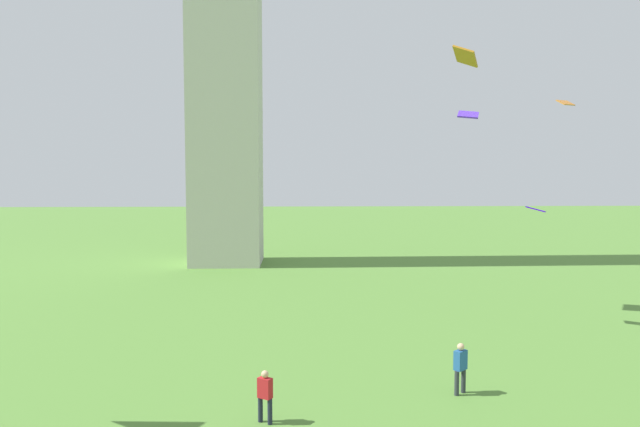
# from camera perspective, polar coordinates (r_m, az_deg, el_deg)

# --- Properties ---
(person_0) EXTENTS (0.54, 0.52, 1.83)m
(person_0) POSITION_cam_1_polar(r_m,az_deg,el_deg) (22.65, 13.01, -13.68)
(person_0) COLOR #2D3338
(person_0) RESTS_ON ground_plane
(person_1) EXTENTS (0.50, 0.45, 1.68)m
(person_1) POSITION_cam_1_polar(r_m,az_deg,el_deg) (19.89, -5.17, -16.42)
(person_1) COLOR #1E2333
(person_1) RESTS_ON ground_plane
(kite_flying_0) EXTENTS (1.19, 1.04, 0.37)m
(kite_flying_0) POSITION_cam_1_polar(r_m,az_deg,el_deg) (39.58, 22.00, 9.59)
(kite_flying_0) COLOR #C47228
(kite_flying_3) EXTENTS (1.14, 1.03, 0.33)m
(kite_flying_3) POSITION_cam_1_polar(r_m,az_deg,el_deg) (32.49, 19.55, 0.38)
(kite_flying_3) COLOR #3909CA
(kite_flying_4) EXTENTS (1.52, 1.79, 0.62)m
(kite_flying_4) POSITION_cam_1_polar(r_m,az_deg,el_deg) (34.82, 13.71, 8.99)
(kite_flying_4) COLOR #582ED5
(kite_flying_5) EXTENTS (0.96, 1.21, 0.61)m
(kite_flying_5) POSITION_cam_1_polar(r_m,az_deg,el_deg) (19.87, 13.45, 14.10)
(kite_flying_5) COLOR #B4701A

